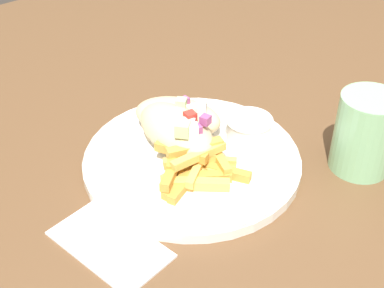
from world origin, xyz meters
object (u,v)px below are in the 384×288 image
pita_sandwich_near (177,130)px  sauce_ramekin (248,127)px  plate (192,159)px  fries_pile (195,166)px  pita_sandwich_far (178,117)px  water_glass (364,136)px

pita_sandwich_near → sauce_ramekin: bearing=65.3°
plate → fries_pile: 0.04m
plate → fries_pile: fries_pile is taller
pita_sandwich_far → fries_pile: pita_sandwich_far is taller
plate → fries_pile: bearing=-35.0°
fries_pile → water_glass: size_ratio=1.15×
sauce_ramekin → water_glass: size_ratio=0.61×
plate → sauce_ramekin: 0.09m
water_glass → pita_sandwich_near: bearing=-135.9°
pita_sandwich_far → sauce_ramekin: bearing=8.7°
pita_sandwich_far → fries_pile: bearing=-58.1°
pita_sandwich_far → fries_pile: size_ratio=1.15×
plate → sauce_ramekin: bearing=77.6°
fries_pile → sauce_ramekin: bearing=96.5°
plate → water_glass: water_glass is taller
pita_sandwich_near → pita_sandwich_far: bearing=141.1°
plate → pita_sandwich_near: (-0.03, -0.00, 0.03)m
fries_pile → sauce_ramekin: 0.11m
plate → water_glass: 0.22m
fries_pile → pita_sandwich_far: bearing=152.9°
fries_pile → water_glass: 0.22m
pita_sandwich_near → fries_pile: (0.06, -0.02, -0.02)m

